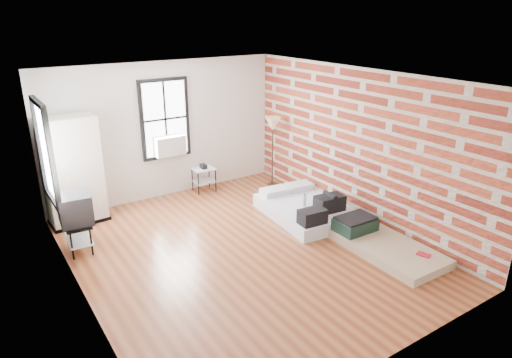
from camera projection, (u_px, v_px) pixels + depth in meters
ground at (243, 251)px, 7.51m from camera, size 6.00×6.00×0.00m
room_shell at (242, 142)px, 7.31m from camera, size 5.02×6.02×2.80m
mattress_main at (307, 208)px, 8.72m from camera, size 1.54×1.98×0.60m
mattress_bare at (380, 242)px, 7.54m from camera, size 1.00×1.86×0.40m
wardrobe at (72, 171)px, 8.22m from camera, size 1.04×0.63×2.00m
side_table at (204, 173)px, 9.86m from camera, size 0.48×0.39×0.61m
floor_lamp at (273, 128)px, 9.88m from camera, size 0.33×0.33×1.56m
tv_stand at (75, 210)px, 7.32m from camera, size 0.54×0.73×0.99m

